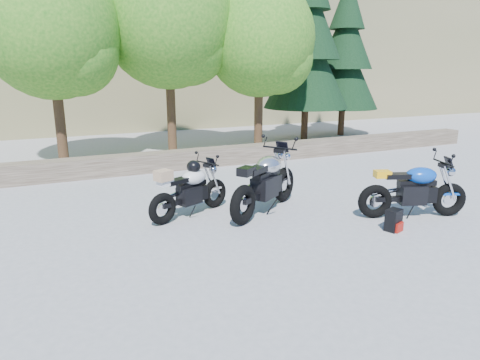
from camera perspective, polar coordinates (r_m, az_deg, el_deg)
name	(u,v)px	position (r m, az deg, el deg)	size (l,w,h in m)	color
ground	(254,240)	(6.96, 1.93, -8.05)	(90.00, 90.00, 0.00)	gray
stone_wall	(165,161)	(11.86, -9.93, 2.52)	(22.00, 0.55, 0.50)	#4C3F32
hillside	(121,1)	(34.60, -15.60, 22.04)	(80.00, 30.00, 15.00)	olive
tree_decid_left	(55,32)	(12.93, -23.43, 17.66)	(3.67, 3.67, 5.62)	#382314
tree_decid_mid	(172,23)	(13.88, -9.09, 20.00)	(4.08, 4.08, 6.24)	#382314
tree_decid_right	(263,43)	(14.31, 3.09, 17.81)	(3.54, 3.54, 5.41)	#382314
conifer_near	(308,41)	(16.67, 9.00, 17.81)	(3.17, 3.17, 7.06)	#382314
conifer_far	(345,54)	(18.41, 13.85, 15.97)	(2.82, 2.82, 6.27)	#382314
silver_bike	(266,183)	(8.16, 3.42, -0.39)	(2.05, 1.45, 1.18)	black
white_bike	(189,189)	(8.00, -6.76, -1.24)	(1.78, 0.91, 1.04)	black
blue_bike	(414,191)	(8.51, 22.18, -1.33)	(2.00, 0.91, 1.04)	black
backpack	(394,220)	(7.76, 19.83, -5.09)	(0.33, 0.31, 0.38)	black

